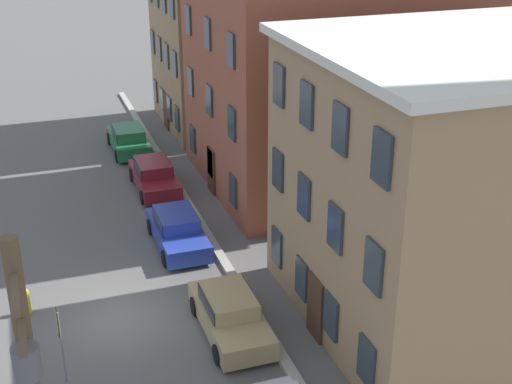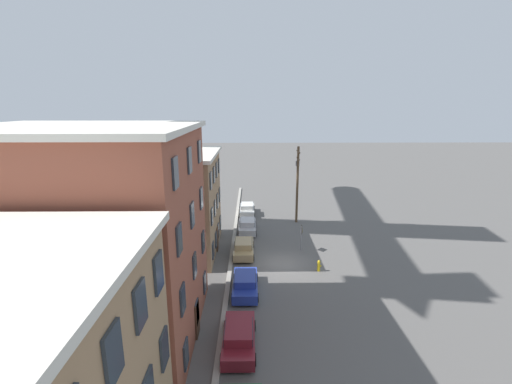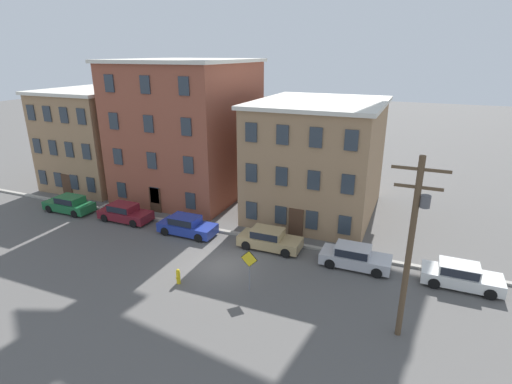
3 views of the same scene
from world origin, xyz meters
TOP-DOWN VIEW (x-y plane):
  - ground_plane at (0.00, 0.00)m, footprint 200.00×200.00m
  - kerb_strip at (0.00, 4.50)m, footprint 56.00×0.36m
  - apartment_midblock at (-9.48, 11.86)m, footprint 11.11×12.23m
  - apartment_far at (3.12, 11.68)m, footprint 10.07×11.87m
  - car_maroon at (-10.67, 3.40)m, footprint 4.40×1.92m
  - car_blue at (-4.62, 3.14)m, footprint 4.40×1.92m
  - car_tan at (1.96, 3.39)m, footprint 4.40×1.92m
  - car_silver at (7.94, 3.11)m, footprint 4.40×1.92m
  - car_white at (14.07, 3.21)m, footprint 4.40×1.92m
  - caution_sign at (2.85, -2.07)m, footprint 1.04×0.08m
  - utility_pole at (11.11, -2.69)m, footprint 2.40×0.44m
  - fire_hydrant at (-1.39, -2.97)m, footprint 0.24×0.34m

SIDE VIEW (x-z plane):
  - ground_plane at x=0.00m, z-range 0.00..0.00m
  - kerb_strip at x=0.00m, z-range 0.00..0.16m
  - fire_hydrant at x=-1.39m, z-range 0.00..0.96m
  - car_maroon at x=-10.67m, z-range 0.03..1.46m
  - car_blue at x=-4.62m, z-range 0.03..1.46m
  - car_tan at x=1.96m, z-range 0.03..1.46m
  - car_silver at x=7.94m, z-range 0.03..1.46m
  - car_white at x=14.07m, z-range 0.03..1.46m
  - caution_sign at x=2.85m, z-range 0.45..3.07m
  - apartment_far at x=3.12m, z-range 0.01..9.45m
  - utility_pole at x=11.11m, z-range 0.56..9.58m
  - apartment_midblock at x=-9.48m, z-range 0.01..12.54m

